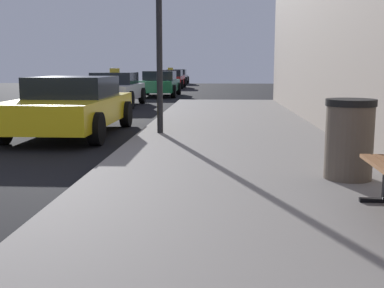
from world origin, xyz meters
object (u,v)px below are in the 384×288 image
at_px(car_yellow, 72,105).
at_px(car_green, 160,83).
at_px(trash_bin, 349,139).
at_px(car_red, 170,79).
at_px(car_silver, 177,77).
at_px(car_white, 114,89).

xyz_separation_m(car_yellow, car_green, (0.17, 14.23, -0.00)).
xyz_separation_m(trash_bin, car_green, (-4.64, 18.90, 0.01)).
bearing_deg(car_red, car_silver, -87.96).
bearing_deg(car_white, car_yellow, 95.71).
height_order(trash_bin, car_red, car_red).
distance_m(trash_bin, car_green, 19.46).
height_order(trash_bin, car_white, car_white).
bearing_deg(trash_bin, car_red, 100.12).
distance_m(car_red, car_silver, 8.15).
height_order(car_yellow, car_white, car_white).
bearing_deg(car_silver, car_yellow, 90.98).
xyz_separation_m(car_red, car_silver, (-0.29, 8.14, -0.00)).
relative_size(car_white, car_green, 0.92).
bearing_deg(car_green, car_red, -87.44).
distance_m(car_white, car_red, 15.83).
relative_size(car_yellow, car_silver, 1.04).
height_order(car_green, car_red, car_red).
bearing_deg(car_green, car_silver, -87.68).
relative_size(trash_bin, car_yellow, 0.21).
relative_size(car_green, car_red, 1.07).
height_order(trash_bin, car_green, car_green).
height_order(car_white, car_red, same).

